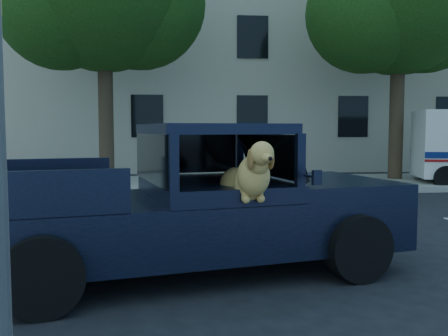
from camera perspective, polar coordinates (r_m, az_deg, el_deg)
The scene contains 6 objects.
ground at distance 6.16m, azimuth 13.22°, elevation -11.91°, with size 120.00×120.00×0.00m, color black.
far_sidewalk at distance 15.01m, azimuth 1.91°, elevation -1.80°, with size 60.00×4.00×0.15m, color gray.
lane_stripes at distance 9.96m, azimuth 17.89°, elevation -5.66°, with size 21.60×0.14×0.01m, color silver, non-canonical shape.
street_tree_mid at distance 17.20m, azimuth 19.50°, elevation 17.67°, with size 6.00×5.20×8.60m.
building_main at distance 22.80m, azimuth 7.17°, elevation 11.48°, with size 26.00×6.00×9.00m, color #B7AB97.
pickup_truck at distance 5.99m, azimuth -4.39°, elevation -6.33°, with size 5.30×3.11×1.79m.
Camera 1 is at (-1.92, -5.59, 1.73)m, focal length 40.00 mm.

